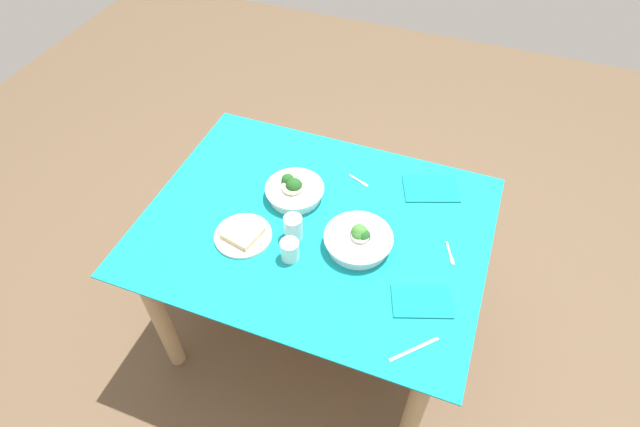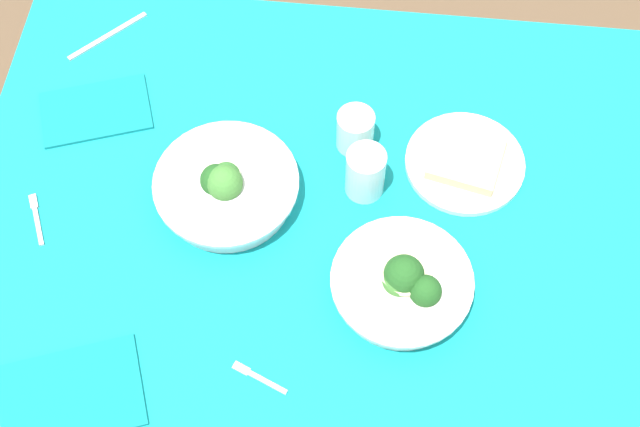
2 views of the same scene
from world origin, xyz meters
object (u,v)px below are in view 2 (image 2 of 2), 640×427
(fork_by_far_bowl, at_px, (37,217))
(napkin_folded_upper, at_px, (96,111))
(water_glass_center, at_px, (355,131))
(fork_by_near_bowl, at_px, (257,377))
(napkin_folded_lower, at_px, (72,395))
(table_knife_left, at_px, (108,36))
(water_glass_side, at_px, (365,173))
(broccoli_bowl_far, at_px, (226,187))
(broccoli_bowl_near, at_px, (403,284))
(bread_side_plate, at_px, (465,161))

(fork_by_far_bowl, xyz_separation_m, napkin_folded_upper, (0.05, 0.23, 0.00))
(water_glass_center, xyz_separation_m, fork_by_far_bowl, (-0.54, -0.21, -0.04))
(fork_by_near_bowl, xyz_separation_m, napkin_folded_lower, (-0.29, -0.06, 0.00))
(water_glass_center, relative_size, table_knife_left, 0.45)
(fork_by_far_bowl, height_order, napkin_folded_lower, napkin_folded_lower)
(water_glass_center, relative_size, napkin_folded_upper, 0.41)
(water_glass_side, bearing_deg, fork_by_far_bowl, -167.96)
(broccoli_bowl_far, bearing_deg, napkin_folded_lower, -116.12)
(napkin_folded_upper, bearing_deg, broccoli_bowl_near, -27.65)
(water_glass_side, bearing_deg, napkin_folded_lower, -134.98)
(water_glass_center, xyz_separation_m, fork_by_near_bowl, (-0.12, -0.46, -0.04))
(fork_by_far_bowl, bearing_deg, fork_by_near_bowl, -144.15)
(broccoli_bowl_near, bearing_deg, water_glass_side, 111.54)
(fork_by_far_bowl, relative_size, fork_by_near_bowl, 1.07)
(fork_by_near_bowl, bearing_deg, fork_by_far_bowl, -7.49)
(fork_by_near_bowl, height_order, table_knife_left, same)
(broccoli_bowl_near, distance_m, fork_by_near_bowl, 0.28)
(broccoli_bowl_far, distance_m, fork_by_near_bowl, 0.34)
(water_glass_side, bearing_deg, table_knife_left, 151.11)
(table_knife_left, bearing_deg, napkin_folded_lower, 52.52)
(table_knife_left, bearing_deg, water_glass_side, 105.36)
(fork_by_near_bowl, height_order, napkin_folded_lower, napkin_folded_lower)
(napkin_folded_lower, bearing_deg, fork_by_near_bowl, 11.76)
(bread_side_plate, height_order, fork_by_near_bowl, bread_side_plate)
(water_glass_side, height_order, fork_by_far_bowl, water_glass_side)
(water_glass_side, xyz_separation_m, fork_by_near_bowl, (-0.14, -0.37, -0.05))
(broccoli_bowl_far, distance_m, bread_side_plate, 0.43)
(napkin_folded_upper, bearing_deg, water_glass_side, -12.43)
(broccoli_bowl_far, relative_size, napkin_folded_upper, 1.27)
(fork_by_near_bowl, bearing_deg, bread_side_plate, -103.46)
(napkin_folded_lower, bearing_deg, table_knife_left, 98.27)
(fork_by_far_bowl, bearing_deg, water_glass_side, -101.88)
(broccoli_bowl_far, xyz_separation_m, water_glass_center, (0.21, 0.14, 0.01))
(broccoli_bowl_near, distance_m, water_glass_side, 0.21)
(broccoli_bowl_near, distance_m, napkin_folded_lower, 0.56)
(napkin_folded_upper, bearing_deg, fork_by_far_bowl, -102.41)
(broccoli_bowl_near, relative_size, fork_by_near_bowl, 2.50)
(table_knife_left, height_order, napkin_folded_upper, napkin_folded_upper)
(fork_by_far_bowl, relative_size, napkin_folded_upper, 0.50)
(bread_side_plate, relative_size, napkin_folded_upper, 1.08)
(napkin_folded_upper, relative_size, napkin_folded_lower, 0.91)
(water_glass_center, height_order, fork_by_far_bowl, water_glass_center)
(broccoli_bowl_near, height_order, table_knife_left, broccoli_bowl_near)
(water_glass_side, bearing_deg, broccoli_bowl_near, -68.46)
(fork_by_far_bowl, xyz_separation_m, table_knife_left, (0.03, 0.41, -0.00))
(fork_by_far_bowl, distance_m, fork_by_near_bowl, 0.49)
(bread_side_plate, relative_size, water_glass_center, 2.65)
(napkin_folded_upper, distance_m, napkin_folded_lower, 0.55)
(broccoli_bowl_near, xyz_separation_m, napkin_folded_upper, (-0.59, 0.31, -0.03))
(table_knife_left, bearing_deg, fork_by_far_bowl, 39.59)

